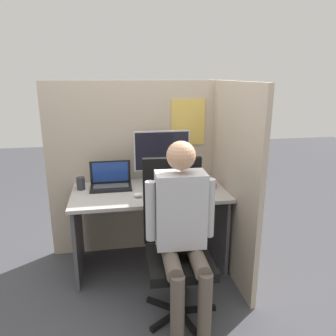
# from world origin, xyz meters

# --- Properties ---
(ground_plane) EXTENTS (12.00, 12.00, 0.00)m
(ground_plane) POSITION_xyz_m (0.00, 0.00, 0.00)
(ground_plane) COLOR #3D3D42
(cubicle_panel_back) EXTENTS (1.85, 0.05, 1.68)m
(cubicle_panel_back) POSITION_xyz_m (0.00, 0.72, 0.85)
(cubicle_panel_back) COLOR tan
(cubicle_panel_back) RESTS_ON ground
(cubicle_panel_right) EXTENTS (0.04, 1.33, 1.68)m
(cubicle_panel_right) POSITION_xyz_m (0.70, 0.28, 0.84)
(cubicle_panel_right) COLOR tan
(cubicle_panel_right) RESTS_ON ground
(desk) EXTENTS (1.35, 0.69, 0.75)m
(desk) POSITION_xyz_m (0.00, 0.35, 0.55)
(desk) COLOR #9E9993
(desk) RESTS_ON ground
(paper_box) EXTENTS (0.29, 0.26, 0.08)m
(paper_box) POSITION_xyz_m (0.14, 0.51, 0.79)
(paper_box) COLOR #236BAD
(paper_box) RESTS_ON desk
(monitor) EXTENTS (0.51, 0.21, 0.42)m
(monitor) POSITION_xyz_m (0.14, 0.51, 1.04)
(monitor) COLOR #B2B2B7
(monitor) RESTS_ON paper_box
(laptop) EXTENTS (0.37, 0.22, 0.24)m
(laptop) POSITION_xyz_m (-0.33, 0.49, 0.79)
(laptop) COLOR black
(laptop) RESTS_ON desk
(mouse) EXTENTS (0.07, 0.05, 0.04)m
(mouse) POSITION_xyz_m (-0.11, 0.20, 0.77)
(mouse) COLOR silver
(mouse) RESTS_ON desk
(stapler) EXTENTS (0.04, 0.14, 0.05)m
(stapler) POSITION_xyz_m (0.57, 0.35, 0.77)
(stapler) COLOR #A31919
(stapler) RESTS_ON desk
(carrot_toy) EXTENTS (0.04, 0.16, 0.04)m
(carrot_toy) POSITION_xyz_m (0.27, 0.18, 0.76)
(carrot_toy) COLOR orange
(carrot_toy) RESTS_ON desk
(office_chair) EXTENTS (0.52, 0.57, 1.15)m
(office_chair) POSITION_xyz_m (0.13, -0.22, 0.57)
(office_chair) COLOR black
(office_chair) RESTS_ON ground
(person) EXTENTS (0.48, 0.46, 1.32)m
(person) POSITION_xyz_m (0.14, -0.39, 0.76)
(person) COLOR brown
(person) RESTS_ON ground
(pen_cup) EXTENTS (0.07, 0.07, 0.11)m
(pen_cup) POSITION_xyz_m (-0.60, 0.48, 0.80)
(pen_cup) COLOR #28282D
(pen_cup) RESTS_ON desk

